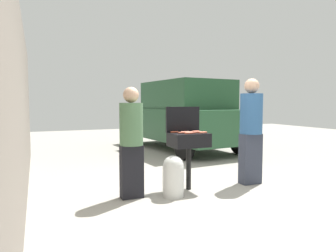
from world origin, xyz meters
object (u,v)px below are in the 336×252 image
person_left (131,138)px  hot_dog_7 (195,131)px  propane_tank (173,175)px  parked_minivan (184,115)px  hot_dog_1 (185,132)px  person_right (251,127)px  hot_dog_11 (174,132)px  hot_dog_5 (202,132)px  hot_dog_10 (182,133)px  hot_dog_8 (189,133)px  hot_dog_2 (189,132)px  hot_dog_9 (186,132)px  bbq_grill (189,142)px  hot_dog_0 (203,133)px  hot_dog_6 (192,133)px  hot_dog_3 (190,132)px  hot_dog_4 (197,132)px

person_left → hot_dog_7: bearing=8.0°
propane_tank → parked_minivan: bearing=62.0°
hot_dog_7 → person_left: person_left is taller
hot_dog_1 → person_right: person_right is taller
hot_dog_11 → person_right: bearing=-9.9°
hot_dog_1 → hot_dog_5: bearing=-34.9°
hot_dog_10 → person_left: person_left is taller
parked_minivan → propane_tank: bearing=56.1°
hot_dog_8 → propane_tank: (-0.32, -0.12, -0.61)m
hot_dog_7 → person_right: person_right is taller
hot_dog_5 → hot_dog_10: (-0.32, 0.07, 0.00)m
hot_dog_11 → parked_minivan: parked_minivan is taller
hot_dog_2 → hot_dog_9: bearing=142.2°
hot_dog_9 → person_right: (1.18, -0.14, 0.05)m
bbq_grill → person_right: size_ratio=0.51×
hot_dog_0 → hot_dog_10: bearing=159.4°
bbq_grill → hot_dog_10: (-0.13, -0.02, 0.16)m
hot_dog_6 → hot_dog_5: bearing=1.4°
hot_dog_10 → person_right: person_right is taller
hot_dog_3 → parked_minivan: bearing=65.1°
bbq_grill → hot_dog_4: hot_dog_4 is taller
hot_dog_3 → propane_tank: bearing=-150.8°
person_left → hot_dog_3: bearing=1.3°
hot_dog_7 → hot_dog_10: bearing=-158.3°
hot_dog_7 → hot_dog_5: bearing=-86.7°
hot_dog_9 → hot_dog_11: bearing=150.5°
hot_dog_6 → hot_dog_9: size_ratio=1.00×
hot_dog_1 → person_left: person_left is taller
hot_dog_10 → parked_minivan: (1.97, 3.94, 0.10)m
hot_dog_11 → hot_dog_9: bearing=-29.5°
hot_dog_7 → parked_minivan: parked_minivan is taller
hot_dog_4 → hot_dog_5: size_ratio=1.00×
hot_dog_3 → hot_dog_7: same height
hot_dog_6 → hot_dog_7: size_ratio=1.00×
parked_minivan → hot_dog_10: bearing=57.6°
bbq_grill → hot_dog_0: (0.19, -0.14, 0.16)m
hot_dog_2 → hot_dog_3: 0.05m
hot_dog_4 → hot_dog_0: bearing=-70.7°
bbq_grill → hot_dog_4: (0.15, -0.02, 0.16)m
person_left → parked_minivan: bearing=54.2°
hot_dog_6 → hot_dog_7: (0.16, 0.19, 0.00)m
hot_dog_0 → hot_dog_4: size_ratio=1.00×
hot_dog_0 → person_left: bearing=176.7°
hot_dog_2 → hot_dog_10: size_ratio=1.00×
hot_dog_3 → hot_dog_6: (0.02, -0.05, 0.00)m
hot_dog_2 → hot_dog_11: bearing=148.9°
hot_dog_4 → person_left: 1.12m
hot_dog_5 → hot_dog_7: bearing=93.3°
hot_dog_4 → hot_dog_5: bearing=-58.0°
hot_dog_1 → hot_dog_4: (0.18, -0.09, 0.00)m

